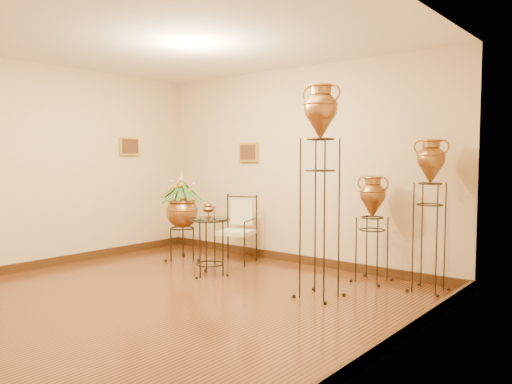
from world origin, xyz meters
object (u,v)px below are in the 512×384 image
Objects in this scene: planter_urn at (182,208)px; armchair at (236,230)px; side_table at (210,246)px; amphora_tall at (320,189)px; amphora_mid at (430,214)px.

armchair is at bearing 24.95° from planter_urn.
planter_urn is 1.18m from side_table.
planter_urn is at bearing 170.97° from amphora_tall.
planter_urn is (-3.48, -0.57, -0.11)m from amphora_mid.
side_table is (0.27, -0.81, -0.09)m from armchair.
side_table is at bearing -88.17° from armchair.
side_table is at bearing -157.21° from amphora_mid.
amphora_tall is at bearing -130.04° from amphora_mid.
amphora_tall reaches higher than side_table.
planter_urn is 1.46× the size of side_table.
amphora_mid is at bearing 49.96° from amphora_tall.
amphora_tall is 1.33m from amphora_mid.
planter_urn is (-2.65, 0.42, -0.42)m from amphora_tall.
amphora_mid is 2.76m from armchair.
side_table is at bearing -24.34° from planter_urn.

